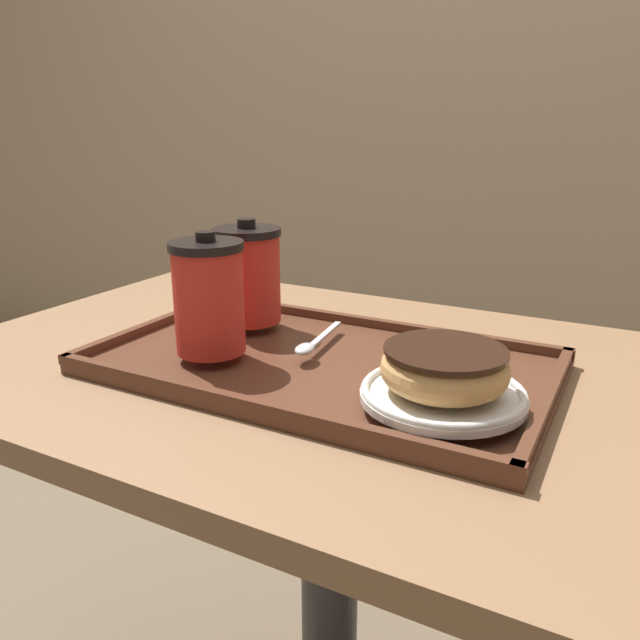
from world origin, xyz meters
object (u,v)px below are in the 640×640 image
coffee_cup_front (209,297)px  donut_chocolate_glazed (444,368)px  spoon (311,345)px  coffee_cup_rear (248,274)px

coffee_cup_front → donut_chocolate_glazed: 0.29m
coffee_cup_front → spoon: (0.10, 0.06, -0.06)m
donut_chocolate_glazed → spoon: donut_chocolate_glazed is taller
coffee_cup_front → coffee_cup_rear: size_ratio=1.02×
coffee_cup_rear → donut_chocolate_glazed: (0.32, -0.13, -0.03)m
donut_chocolate_glazed → spoon: bearing=159.9°
coffee_cup_rear → donut_chocolate_glazed: size_ratio=1.12×
donut_chocolate_glazed → coffee_cup_rear: bearing=158.1°
coffee_cup_front → donut_chocolate_glazed: bearing=-1.0°
donut_chocolate_glazed → spoon: 0.20m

